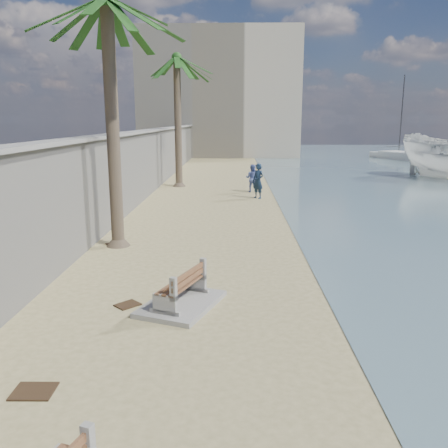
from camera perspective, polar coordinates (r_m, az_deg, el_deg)
name	(u,v)px	position (r m, az deg, el deg)	size (l,w,h in m)	color
ground_plane	(247,400)	(7.69, 2.74, -20.41)	(140.00, 140.00, 0.00)	tan
seawall	(145,164)	(27.04, -9.46, 7.14)	(0.45, 70.00, 3.50)	gray
wall_cap	(144,131)	(26.94, -9.60, 10.95)	(0.80, 70.00, 0.12)	gray
end_building	(220,95)	(58.56, -0.51, 15.21)	(18.00, 12.00, 14.00)	#B7AA93
bench_far	(181,290)	(10.90, -5.18, -7.97)	(2.05, 2.44, 0.87)	gray
palm_mid	(106,4)	(16.25, -13.95, 24.34)	(5.00, 5.00, 8.63)	brown
palm_back	(177,60)	(30.45, -5.72, 19.08)	(5.00, 5.00, 8.75)	brown
streetlight	(103,52)	(19.26, -14.31, 19.46)	(0.28, 0.28, 5.12)	#2D2D33
person_a	(258,178)	(25.62, 4.12, 5.49)	(0.78, 0.53, 2.17)	#16263D
person_b	(252,177)	(27.91, 3.42, 5.69)	(0.87, 0.67, 1.80)	#5263A9
yacht_far	(417,157)	(53.36, 22.18, 7.43)	(8.98, 2.52, 1.50)	silver
sailboat_west	(399,154)	(58.55, 20.26, 7.92)	(6.79, 3.58, 9.15)	silver
debris_b	(34,391)	(8.41, -21.91, -18.17)	(0.64, 0.51, 0.03)	#382616
debris_c	(117,245)	(16.54, -12.78, -2.43)	(0.68, 0.55, 0.03)	#382616
debris_d	(128,305)	(11.25, -11.52, -9.50)	(0.52, 0.41, 0.03)	#382616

